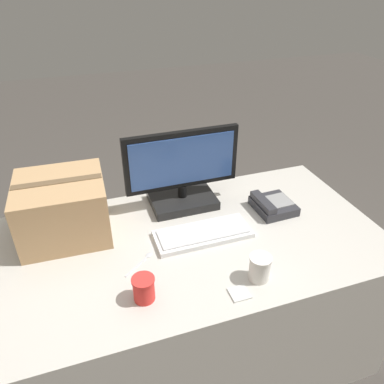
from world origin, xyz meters
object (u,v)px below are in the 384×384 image
Objects in this scene: paper_cup_right at (260,268)px; sticky_note_pad at (239,293)px; paper_cup_left at (144,289)px; cardboard_box at (63,208)px; monitor at (182,176)px; desk_phone at (272,205)px; spoon at (143,260)px; keyboard at (203,234)px.

paper_cup_right is 1.48× the size of sticky_note_pad.
cardboard_box is (-0.24, 0.50, 0.08)m from paper_cup_left.
cardboard_box is at bearing 116.17° from paper_cup_left.
monitor is 7.76× the size of sticky_note_pad.
monitor reaches higher than desk_phone.
monitor reaches higher than spoon.
desk_phone is (0.39, 0.08, 0.01)m from keyboard.
spoon is at bearing 135.83° from sticky_note_pad.
paper_cup_left reaches higher than spoon.
sticky_note_pad is (-0.38, -0.45, -0.02)m from desk_phone.
desk_phone is at bearing 12.06° from keyboard.
monitor is at bearing 91.58° from sticky_note_pad.
paper_cup_left reaches higher than desk_phone.
monitor is at bearing 59.91° from paper_cup_left.
paper_cup_left is at bearing 164.76° from sticky_note_pad.
monitor is 0.61m from paper_cup_right.
monitor is at bearing 5.64° from cardboard_box.
desk_phone is 0.80m from paper_cup_left.
spoon is (-0.28, -0.35, -0.16)m from monitor.
keyboard is at bearing -21.56° from cardboard_box.
monitor is 0.46m from desk_phone.
cardboard_box reaches higher than keyboard.
spoon is 1.95× the size of sticky_note_pad.
sticky_note_pad is (0.02, -0.64, -0.16)m from monitor.
desk_phone is 0.59m from sticky_note_pad.
monitor is 2.80× the size of desk_phone.
desk_phone is 0.49m from paper_cup_right.
sticky_note_pad is at bearing -83.09° from spoon.
monitor is 0.32m from keyboard.
spoon is at bearing -169.26° from desk_phone.
paper_cup_right reaches higher than paper_cup_left.
paper_cup_right reaches higher than keyboard.
desk_phone is at bearing 49.39° from sticky_note_pad.
cardboard_box is at bearing 158.43° from keyboard.
paper_cup_right reaches higher than spoon.
paper_cup_left is 0.25× the size of cardboard_box.
keyboard is 0.36m from sticky_note_pad.
spoon is at bearing -165.94° from keyboard.
spoon is at bearing -128.57° from monitor.
desk_phone reaches higher than spoon.
keyboard is at bearing -24.86° from spoon.
cardboard_box is at bearing 134.67° from sticky_note_pad.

